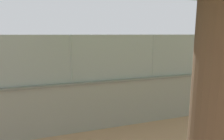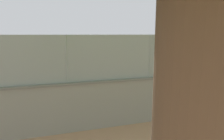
{
  "view_description": "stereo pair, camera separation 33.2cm",
  "coord_description": "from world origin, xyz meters",
  "views": [
    {
      "loc": [
        5.26,
        19.65,
        3.59
      ],
      "look_at": [
        0.42,
        6.68,
        1.09
      ],
      "focal_mm": 32.08,
      "sensor_mm": 36.0,
      "label": 1
    },
    {
      "loc": [
        4.95,
        19.77,
        3.59
      ],
      "look_at": [
        0.42,
        6.68,
        1.09
      ],
      "focal_mm": 32.08,
      "sensor_mm": 36.0,
      "label": 2
    }
  ],
  "objects": [
    {
      "name": "player_foreground_swinging",
      "position": [
        4.87,
        -1.18,
        0.93
      ],
      "size": [
        0.71,
        1.06,
        1.58
      ],
      "color": "#B2B2B2",
      "rests_on": "ground_plane"
    },
    {
      "name": "sports_ball",
      "position": [
        -5.65,
        2.53,
        0.11
      ],
      "size": [
        0.22,
        0.22,
        0.22
      ],
      "primitive_type": "sphere",
      "color": "orange",
      "rests_on": "ground_plane"
    },
    {
      "name": "perimeter_wall",
      "position": [
        0.94,
        12.76,
        0.94
      ],
      "size": [
        26.46,
        1.41,
        1.87
      ],
      "color": "gray",
      "rests_on": "ground_plane"
    },
    {
      "name": "player_near_wall_returning",
      "position": [
        0.32,
        5.75,
        0.86
      ],
      "size": [
        1.12,
        0.68,
        1.48
      ],
      "color": "#591919",
      "rests_on": "ground_plane"
    },
    {
      "name": "player_at_service_line",
      "position": [
        -4.59,
        1.63,
        0.96
      ],
      "size": [
        0.96,
        0.94,
        1.63
      ],
      "color": "black",
      "rests_on": "ground_plane"
    },
    {
      "name": "ground_plane",
      "position": [
        0.0,
        0.0,
        0.0
      ],
      "size": [
        260.0,
        260.0,
        0.0
      ],
      "primitive_type": "plane",
      "color": "tan"
    },
    {
      "name": "fence_panel_on_wall",
      "position": [
        0.94,
        12.76,
        2.72
      ],
      "size": [
        25.98,
        1.07,
        1.69
      ],
      "color": "gray",
      "rests_on": "perimeter_wall"
    }
  ]
}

